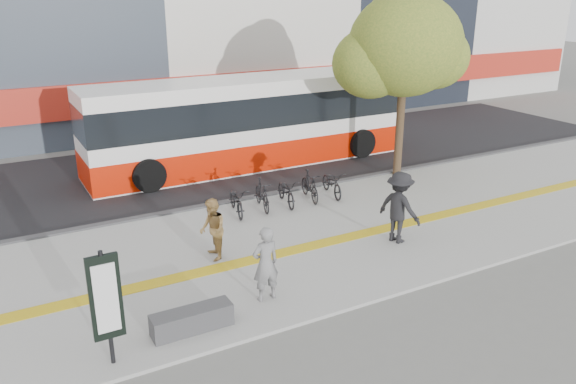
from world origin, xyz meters
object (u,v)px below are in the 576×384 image
seated_woman (265,264)px  pedestrian_dark (399,207)px  bench (192,320)px  bus (249,124)px  pedestrian_tan (212,230)px  signboard (106,299)px  street_tree (402,47)px

seated_woman → pedestrian_dark: bearing=-169.6°
bench → seated_woman: 1.94m
bench → seated_woman: (1.80, 0.38, 0.61)m
bus → pedestrian_tan: bearing=-121.6°
bench → bus: 11.38m
seated_woman → pedestrian_tan: size_ratio=1.08×
seated_woman → pedestrian_dark: (4.38, 1.01, 0.12)m
pedestrian_tan → signboard: bearing=-37.1°
signboard → street_tree: size_ratio=0.35×
signboard → pedestrian_dark: signboard is taller
street_tree → pedestrian_tan: size_ratio=4.08×
bus → seated_woman: (-4.02, -9.32, -0.66)m
bench → seated_woman: seated_woman is taller
bus → seated_woman: bus is taller
signboard → pedestrian_tan: (3.15, 3.05, -0.51)m
signboard → bench: bearing=10.8°
street_tree → pedestrian_tan: (-8.23, -3.27, -3.66)m
bench → street_tree: bearing=31.6°
pedestrian_dark → bench: bearing=87.0°
bench → street_tree: (9.78, 6.02, 4.21)m
bench → bus: (5.82, 9.70, 1.27)m
bus → pedestrian_tan: bus is taller
bench → bus: bus is taller
pedestrian_dark → bus: bearing=-13.1°
signboard → pedestrian_dark: bearing=12.3°
pedestrian_dark → signboard: bearing=86.7°
bench → signboard: 1.94m
street_tree → seated_woman: street_tree is taller
bench → signboard: (-1.60, -0.31, 1.06)m
street_tree → bus: bearing=137.1°
signboard → bus: (7.42, 10.01, 0.21)m
street_tree → bench: bearing=-148.4°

